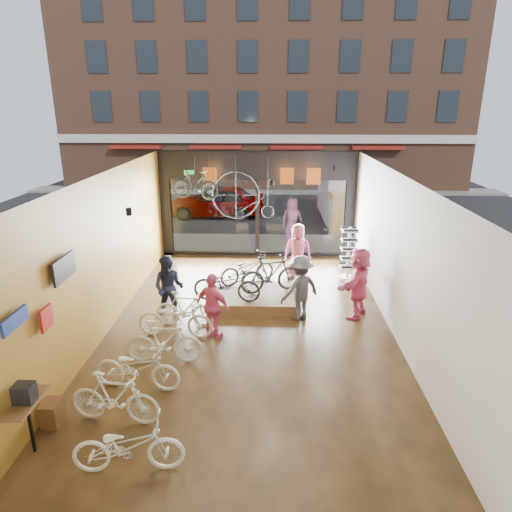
{
  "coord_description": "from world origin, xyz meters",
  "views": [
    {
      "loc": [
        0.51,
        -10.14,
        5.33
      ],
      "look_at": [
        0.11,
        1.4,
        1.48
      ],
      "focal_mm": 32.0,
      "sensor_mm": 36.0,
      "label": 1
    }
  ],
  "objects_px": {
    "floor_bike_1": "(115,398)",
    "floor_bike_4": "(175,318)",
    "customer_5": "(359,283)",
    "penny_farthing": "(246,197)",
    "hung_bike": "(195,184)",
    "display_platform": "(256,298)",
    "customer_4": "(298,250)",
    "floor_bike_2": "(137,368)",
    "floor_bike_3": "(164,342)",
    "display_bike_left": "(227,284)",
    "floor_bike_0": "(128,446)",
    "customer_2": "(213,306)",
    "sunglasses_rack": "(348,254)",
    "customer_1": "(169,288)",
    "street_car": "(217,201)",
    "customer_3": "(300,288)",
    "box_truck": "(348,196)",
    "display_bike_right": "(247,269)",
    "floor_bike_5": "(185,309)",
    "display_bike_mid": "(271,274)"
  },
  "relations": [
    {
      "from": "floor_bike_1",
      "to": "floor_bike_4",
      "type": "relative_size",
      "value": 0.9
    },
    {
      "from": "floor_bike_0",
      "to": "customer_2",
      "type": "relative_size",
      "value": 1.04
    },
    {
      "from": "street_car",
      "to": "penny_farthing",
      "type": "distance_m",
      "value": 8.03
    },
    {
      "from": "box_truck",
      "to": "customer_5",
      "type": "distance_m",
      "value": 10.16
    },
    {
      "from": "customer_3",
      "to": "floor_bike_2",
      "type": "bearing_deg",
      "value": 10.38
    },
    {
      "from": "display_bike_mid",
      "to": "floor_bike_5",
      "type": "bearing_deg",
      "value": 105.77
    },
    {
      "from": "floor_bike_3",
      "to": "customer_2",
      "type": "bearing_deg",
      "value": -39.71
    },
    {
      "from": "floor_bike_5",
      "to": "display_bike_mid",
      "type": "relative_size",
      "value": 0.86
    },
    {
      "from": "street_car",
      "to": "penny_farthing",
      "type": "bearing_deg",
      "value": 13.9
    },
    {
      "from": "street_car",
      "to": "display_bike_left",
      "type": "distance_m",
      "value": 11.0
    },
    {
      "from": "box_truck",
      "to": "customer_2",
      "type": "xyz_separation_m",
      "value": [
        -4.89,
        -11.39,
        -0.44
      ]
    },
    {
      "from": "floor_bike_5",
      "to": "display_bike_left",
      "type": "xyz_separation_m",
      "value": [
        0.97,
        0.88,
        0.32
      ]
    },
    {
      "from": "display_platform",
      "to": "penny_farthing",
      "type": "distance_m",
      "value": 3.63
    },
    {
      "from": "floor_bike_3",
      "to": "floor_bike_5",
      "type": "xyz_separation_m",
      "value": [
        0.13,
        1.77,
        -0.05
      ]
    },
    {
      "from": "customer_5",
      "to": "penny_farthing",
      "type": "height_order",
      "value": "penny_farthing"
    },
    {
      "from": "floor_bike_0",
      "to": "customer_1",
      "type": "height_order",
      "value": "customer_1"
    },
    {
      "from": "display_bike_mid",
      "to": "customer_2",
      "type": "relative_size",
      "value": 1.09
    },
    {
      "from": "display_bike_right",
      "to": "penny_farthing",
      "type": "distance_m",
      "value": 2.66
    },
    {
      "from": "floor_bike_1",
      "to": "sunglasses_rack",
      "type": "distance_m",
      "value": 8.78
    },
    {
      "from": "floor_bike_0",
      "to": "display_bike_mid",
      "type": "height_order",
      "value": "display_bike_mid"
    },
    {
      "from": "floor_bike_2",
      "to": "floor_bike_3",
      "type": "relative_size",
      "value": 1.03
    },
    {
      "from": "display_bike_left",
      "to": "hung_bike",
      "type": "relative_size",
      "value": 1.14
    },
    {
      "from": "box_truck",
      "to": "customer_2",
      "type": "distance_m",
      "value": 12.4
    },
    {
      "from": "customer_1",
      "to": "customer_3",
      "type": "height_order",
      "value": "customer_3"
    },
    {
      "from": "street_car",
      "to": "customer_3",
      "type": "height_order",
      "value": "customer_3"
    },
    {
      "from": "hung_bike",
      "to": "floor_bike_2",
      "type": "bearing_deg",
      "value": -164.73
    },
    {
      "from": "display_bike_left",
      "to": "penny_farthing",
      "type": "xyz_separation_m",
      "value": [
        0.34,
        3.28,
        1.73
      ]
    },
    {
      "from": "display_platform",
      "to": "penny_farthing",
      "type": "xyz_separation_m",
      "value": [
        -0.44,
        2.73,
        2.35
      ]
    },
    {
      "from": "floor_bike_5",
      "to": "customer_3",
      "type": "xyz_separation_m",
      "value": [
        2.9,
        0.45,
        0.41
      ]
    },
    {
      "from": "floor_bike_4",
      "to": "customer_4",
      "type": "xyz_separation_m",
      "value": [
        3.13,
        4.21,
        0.39
      ]
    },
    {
      "from": "box_truck",
      "to": "display_bike_right",
      "type": "relative_size",
      "value": 3.74
    },
    {
      "from": "box_truck",
      "to": "customer_2",
      "type": "bearing_deg",
      "value": -113.23
    },
    {
      "from": "hung_bike",
      "to": "display_bike_right",
      "type": "bearing_deg",
      "value": -119.62
    },
    {
      "from": "floor_bike_3",
      "to": "street_car",
      "type": "bearing_deg",
      "value": 0.84
    },
    {
      "from": "customer_1",
      "to": "customer_2",
      "type": "relative_size",
      "value": 1.04
    },
    {
      "from": "floor_bike_4",
      "to": "display_bike_left",
      "type": "bearing_deg",
      "value": -31.92
    },
    {
      "from": "floor_bike_3",
      "to": "sunglasses_rack",
      "type": "height_order",
      "value": "sunglasses_rack"
    },
    {
      "from": "penny_farthing",
      "to": "floor_bike_4",
      "type": "bearing_deg",
      "value": -106.83
    },
    {
      "from": "customer_4",
      "to": "floor_bike_2",
      "type": "bearing_deg",
      "value": 66.54
    },
    {
      "from": "customer_4",
      "to": "customer_5",
      "type": "xyz_separation_m",
      "value": [
        1.42,
        -2.92,
        0.07
      ]
    },
    {
      "from": "floor_bike_1",
      "to": "hung_bike",
      "type": "distance_m",
      "value": 8.09
    },
    {
      "from": "display_platform",
      "to": "customer_3",
      "type": "relative_size",
      "value": 1.38
    },
    {
      "from": "floor_bike_1",
      "to": "floor_bike_3",
      "type": "bearing_deg",
      "value": -5.18
    },
    {
      "from": "customer_3",
      "to": "hung_bike",
      "type": "distance_m",
      "value": 5.18
    },
    {
      "from": "street_car",
      "to": "floor_bike_0",
      "type": "relative_size",
      "value": 2.74
    },
    {
      "from": "floor_bike_1",
      "to": "hung_bike",
      "type": "xyz_separation_m",
      "value": [
        0.25,
        7.71,
        2.44
      ]
    },
    {
      "from": "floor_bike_0",
      "to": "display_bike_left",
      "type": "height_order",
      "value": "display_bike_left"
    },
    {
      "from": "floor_bike_3",
      "to": "display_bike_left",
      "type": "bearing_deg",
      "value": -23.67
    },
    {
      "from": "display_bike_left",
      "to": "display_bike_mid",
      "type": "relative_size",
      "value": 1.02
    },
    {
      "from": "customer_3",
      "to": "penny_farthing",
      "type": "height_order",
      "value": "penny_farthing"
    }
  ]
}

